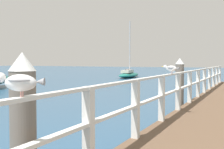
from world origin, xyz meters
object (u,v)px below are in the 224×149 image
object	(u,v)px
dock_piling_near	(23,137)
boat_1	(129,74)
dock_piling_far	(180,85)
seagull_foreground	(20,82)
seagull_background	(171,68)

from	to	relation	value
dock_piling_near	boat_1	world-z (taller)	boat_1
dock_piling_far	seagull_foreground	distance (m)	7.84
dock_piling_far	seagull_foreground	xyz separation A→B (m)	(0.37, -7.80, 0.63)
dock_piling_near	dock_piling_far	size ratio (longest dim) A/B	1.00
seagull_foreground	seagull_background	world-z (taller)	same
dock_piling_near	boat_1	bearing A→B (deg)	110.27
dock_piling_near	boat_1	distance (m)	27.10
dock_piling_far	seagull_background	world-z (taller)	dock_piling_far
seagull_foreground	seagull_background	xyz separation A→B (m)	(-0.00, 5.21, 0.00)
seagull_background	dock_piling_near	bearing A→B (deg)	-171.62
dock_piling_near	boat_1	xyz separation A→B (m)	(-9.39, 25.42, -0.58)
seagull_foreground	seagull_background	bearing A→B (deg)	-24.05
dock_piling_far	dock_piling_near	bearing A→B (deg)	-90.00
dock_piling_far	seagull_background	size ratio (longest dim) A/B	3.87
dock_piling_far	seagull_foreground	world-z (taller)	dock_piling_far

